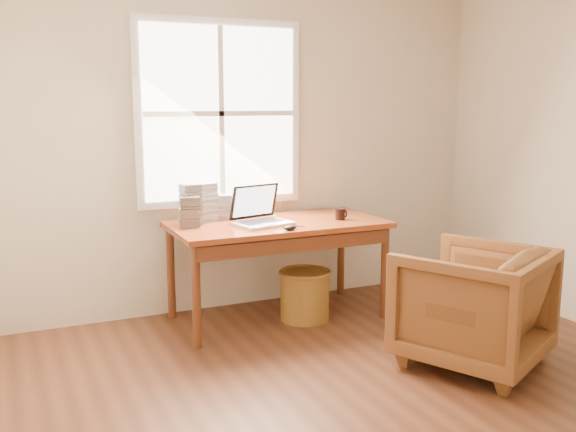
# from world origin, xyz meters

# --- Properties ---
(room_shell) EXTENTS (4.04, 4.54, 2.64)m
(room_shell) POSITION_xyz_m (-0.02, 0.16, 1.32)
(room_shell) COLOR #4C2A1A
(room_shell) RESTS_ON ground
(desk) EXTENTS (1.60, 0.80, 0.04)m
(desk) POSITION_xyz_m (0.00, 1.80, 0.73)
(desk) COLOR brown
(desk) RESTS_ON room_shell
(armchair) EXTENTS (1.10, 1.11, 0.76)m
(armchair) POSITION_xyz_m (0.77, 0.49, 0.38)
(armchair) COLOR brown
(armchair) RESTS_ON room_shell
(wicker_stool) EXTENTS (0.49, 0.49, 0.37)m
(wicker_stool) POSITION_xyz_m (0.17, 1.68, 0.19)
(wicker_stool) COLOR brown
(wicker_stool) RESTS_ON room_shell
(laptop) EXTENTS (0.47, 0.48, 0.29)m
(laptop) POSITION_xyz_m (-0.15, 1.72, 0.89)
(laptop) COLOR silver
(laptop) RESTS_ON desk
(mouse) EXTENTS (0.11, 0.08, 0.03)m
(mouse) POSITION_xyz_m (-0.05, 1.47, 0.77)
(mouse) COLOR black
(mouse) RESTS_ON desk
(coffee_mug) EXTENTS (0.10, 0.10, 0.08)m
(coffee_mug) POSITION_xyz_m (0.47, 1.69, 0.79)
(coffee_mug) COLOR black
(coffee_mug) RESTS_ON desk
(cd_stack_a) EXTENTS (0.17, 0.16, 0.29)m
(cd_stack_a) POSITION_xyz_m (-0.48, 2.07, 0.89)
(cd_stack_a) COLOR silver
(cd_stack_a) RESTS_ON desk
(cd_stack_b) EXTENTS (0.17, 0.16, 0.22)m
(cd_stack_b) POSITION_xyz_m (-0.65, 1.89, 0.86)
(cd_stack_b) COLOR #2A2A30
(cd_stack_b) RESTS_ON desk
(cd_stack_c) EXTENTS (0.15, 0.14, 0.30)m
(cd_stack_c) POSITION_xyz_m (-0.62, 1.96, 0.90)
(cd_stack_c) COLOR #9594A1
(cd_stack_c) RESTS_ON desk
(cd_stack_d) EXTENTS (0.17, 0.15, 0.19)m
(cd_stack_d) POSITION_xyz_m (-0.35, 2.08, 0.84)
(cd_stack_d) COLOR silver
(cd_stack_d) RESTS_ON desk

